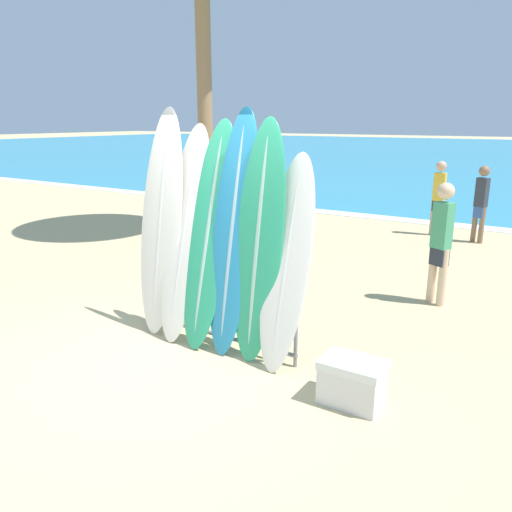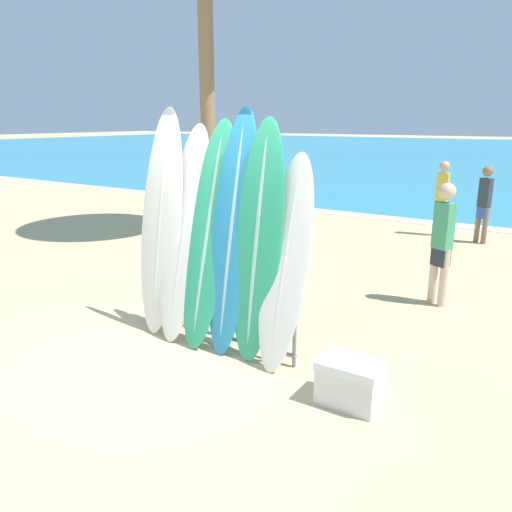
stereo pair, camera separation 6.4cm
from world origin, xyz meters
The scene contains 12 objects.
ground_plane centered at (0.00, 0.00, 0.00)m, with size 160.00×160.00×0.00m, color tan.
surfboard_rack centered at (0.33, 0.63, 0.45)m, with size 1.98×0.04×0.83m.
surfboard_slot_0 centered at (-0.50, 0.69, 1.30)m, with size 0.59×0.53×2.60m.
surfboard_slot_1 centered at (-0.16, 0.71, 1.21)m, with size 0.57×0.74×2.42m.
surfboard_slot_2 centered at (0.18, 0.71, 1.24)m, with size 0.57×0.75×2.47m.
surfboard_slot_3 centered at (0.51, 0.69, 1.30)m, with size 0.53×0.62×2.59m.
surfboard_slot_4 centered at (0.84, 0.67, 1.24)m, with size 0.55×0.51×2.49m.
surfboard_slot_5 centered at (1.16, 0.67, 1.08)m, with size 0.51×0.65×2.15m.
person_near_water centered at (1.98, 7.39, 0.86)m, with size 0.27×0.23×1.57m.
person_mid_beach centered at (2.09, 3.27, 0.91)m, with size 0.28×0.25×1.66m.
person_far_left centered at (1.10, 7.64, 0.88)m, with size 0.27×0.22×1.61m.
cooler_box centered at (2.04, 0.30, 0.21)m, with size 0.55×0.39×0.41m.
Camera 2 is at (3.47, -3.48, 2.45)m, focal length 35.00 mm.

